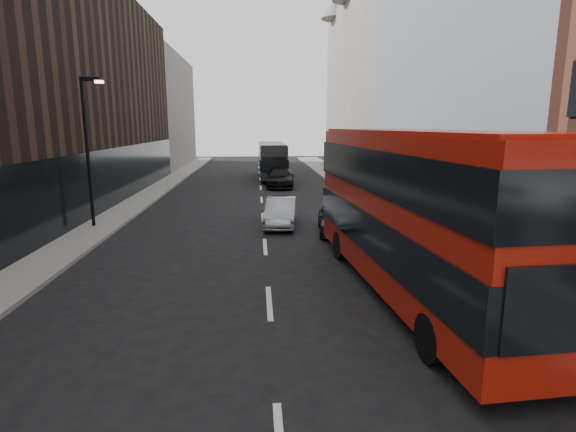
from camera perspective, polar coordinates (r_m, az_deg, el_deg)
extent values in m
cube|color=slate|center=(30.47, 10.90, 2.01)|extent=(3.00, 80.00, 0.15)
cube|color=slate|center=(30.44, -18.60, 1.61)|extent=(2.00, 80.00, 0.15)
cube|color=gray|center=(28.14, 22.43, 20.94)|extent=(5.00, 22.00, 20.00)
cube|color=silver|center=(26.94, 16.62, 4.44)|extent=(0.35, 21.00, 3.80)
cube|color=#68625C|center=(49.64, 10.16, 15.94)|extent=(5.00, 24.00, 18.00)
cube|color=black|center=(35.89, -22.87, 13.83)|extent=(5.00, 24.00, 14.00)
cube|color=#68625C|center=(57.17, -15.68, 12.57)|extent=(5.00, 20.00, 13.00)
cylinder|color=black|center=(23.48, -24.10, 7.26)|extent=(0.16, 0.16, 7.00)
cube|color=black|center=(23.41, -23.85, 15.63)|extent=(0.90, 0.15, 0.18)
cube|color=#FFF2CC|center=(23.27, -22.86, 15.44)|extent=(0.35, 0.22, 0.12)
cube|color=maroon|center=(13.44, 15.92, 0.82)|extent=(3.53, 12.01, 4.31)
cube|color=black|center=(13.58, 15.76, -2.09)|extent=(3.65, 12.07, 1.18)
cube|color=black|center=(13.28, 16.19, 5.62)|extent=(3.65, 12.07, 1.18)
cube|color=black|center=(8.67, 31.97, -9.99)|extent=(2.29, 0.24, 1.51)
cube|color=black|center=(19.04, 8.61, 2.51)|extent=(2.29, 0.24, 1.51)
cube|color=maroon|center=(13.23, 16.45, 10.16)|extent=(3.39, 11.53, 0.12)
cylinder|color=black|center=(16.99, 6.66, -3.72)|extent=(0.40, 1.10, 1.08)
cylinder|color=black|center=(17.74, 14.17, -3.35)|extent=(0.40, 1.10, 1.08)
cylinder|color=black|center=(10.29, 17.75, -14.59)|extent=(0.40, 1.10, 1.08)
cylinder|color=black|center=(11.48, 28.85, -12.70)|extent=(0.40, 1.10, 1.08)
cube|color=black|center=(42.74, -2.05, 7.20)|extent=(2.37, 10.18, 2.87)
cube|color=black|center=(42.75, -2.04, 6.95)|extent=(2.49, 10.23, 1.02)
cube|color=black|center=(37.65, -1.73, 6.56)|extent=(1.96, 0.09, 1.29)
cube|color=black|center=(47.84, -2.29, 7.59)|extent=(1.96, 0.09, 1.29)
cube|color=black|center=(42.66, -2.06, 9.16)|extent=(2.27, 9.77, 0.12)
cylinder|color=black|center=(46.07, -3.45, 5.82)|extent=(0.28, 0.93, 0.92)
cylinder|color=black|center=(46.14, -0.94, 5.85)|extent=(0.28, 0.93, 0.92)
cylinder|color=black|center=(39.60, -3.30, 4.90)|extent=(0.28, 0.93, 0.92)
cylinder|color=black|center=(39.68, -0.39, 4.93)|extent=(0.28, 0.93, 0.92)
imported|color=black|center=(21.14, 6.11, -0.28)|extent=(2.05, 4.19, 1.38)
imported|color=gray|center=(22.48, -0.92, 0.50)|extent=(1.93, 4.34, 1.38)
imported|color=black|center=(36.90, -0.99, 4.92)|extent=(2.55, 5.48, 1.55)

